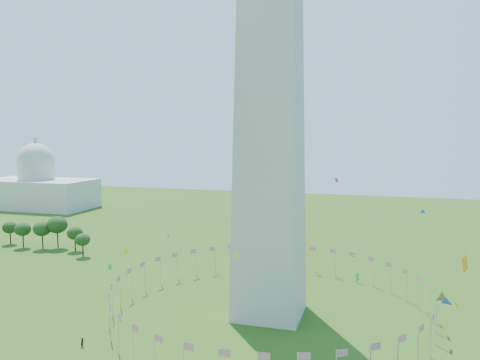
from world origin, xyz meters
name	(u,v)px	position (x,y,z in m)	size (l,w,h in m)	color
flag_ring	(269,297)	(0.00, 50.00, 4.50)	(80.24, 80.24, 9.00)	silver
capitol_building	(36,172)	(-180.00, 180.00, 23.00)	(70.00, 35.00, 46.00)	beige
kites_aloft	(329,277)	(17.59, 24.56, 18.99)	(83.25, 68.43, 27.87)	blue
tree_line_west	(32,235)	(-108.53, 91.00, 5.71)	(55.39, 15.71, 13.06)	#28521B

